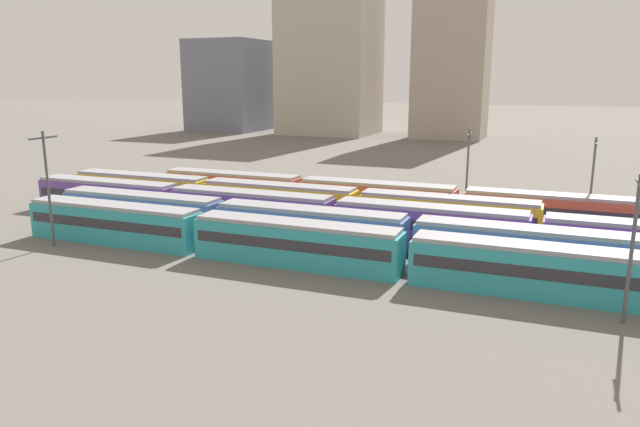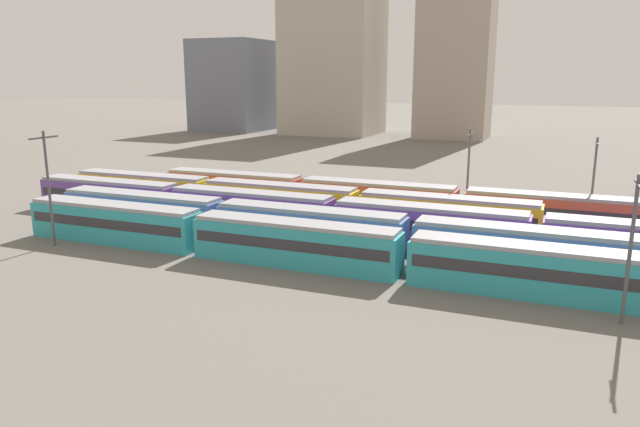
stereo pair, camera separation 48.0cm
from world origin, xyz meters
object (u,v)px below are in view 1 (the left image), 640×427
Objects in this scene: train_track_4 at (554,211)px; catenary_pole_0 at (633,242)px; train_track_1 at (527,249)px; catenary_pole_1 at (467,168)px; train_track_2 at (335,216)px; train_track_3 at (279,200)px; catenary_pole_2 at (48,184)px; catenary_pole_3 at (592,177)px.

catenary_pole_0 is at bearing -78.83° from train_track_4.
train_track_1 is 20.57m from catenary_pole_1.
train_track_1 is 1.25× the size of train_track_2.
train_track_3 is 38.62m from catenary_pole_0.
catenary_pole_1 is at bearing 39.00° from catenary_pole_2.
catenary_pole_0 is 47.74m from catenary_pole_2.
catenary_pole_3 is at bearing 14.58° from train_track_3.
train_track_3 is 5.94× the size of catenary_pole_3.
train_track_1 and train_track_4 have the same top height.
train_track_3 and train_track_4 have the same top height.
train_track_1 is at bearing -15.79° from train_track_2.
train_track_3 is at bearing 53.04° from catenary_pole_2.
train_track_3 is at bearing 149.09° from train_track_2.
catenary_pole_0 is at bearing -28.71° from train_track_2.
train_track_2 is at bearing 151.29° from catenary_pole_0.
train_track_2 is 0.80× the size of train_track_4.
catenary_pole_2 is (-33.62, -27.23, 0.45)m from catenary_pole_1.
train_track_2 and train_track_4 have the same top height.
train_track_1 is 9.97× the size of catenary_pole_3.
train_track_3 is 33.50m from catenary_pole_3.
train_track_2 is 22.65m from train_track_4.
catenary_pole_3 is (5.19, 18.79, 3.33)m from train_track_1.
catenary_pole_2 reaches higher than catenary_pole_3.
catenary_pole_1 is at bearing 161.33° from train_track_4.
train_track_2 is 7.61× the size of catenary_pole_1.
catenary_pole_0 is (4.74, -24.01, 3.48)m from train_track_4.
train_track_4 is (20.12, 10.40, 0.00)m from train_track_2.
train_track_3 is at bearing -169.77° from train_track_4.
catenary_pole_0 reaches higher than catenary_pole_3.
train_track_1 is at bearing -105.44° from catenary_pole_3.
train_track_2 is 6.99× the size of catenary_pole_2.
train_track_4 is at bearing 10.23° from train_track_3.
train_track_4 is 9.54× the size of catenary_pole_1.
catenary_pole_3 reaches higher than train_track_3.
catenary_pole_2 reaches higher than train_track_1.
catenary_pole_2 reaches higher than catenary_pole_0.
train_track_3 is at bearing -165.42° from catenary_pole_3.
train_track_3 is 5.22× the size of catenary_pole_2.
catenary_pole_1 reaches higher than catenary_pole_0.
train_track_1 is 19.11m from train_track_2.
catenary_pole_0 reaches higher than train_track_1.
catenary_pole_1 reaches higher than train_track_4.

